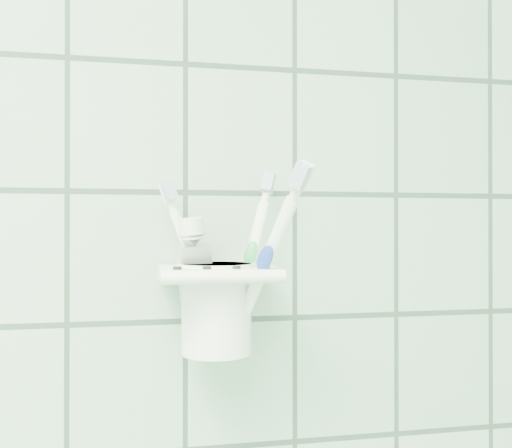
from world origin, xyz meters
TOP-DOWN VIEW (x-y plane):
  - holder_bracket at (0.65, 1.15)m, footprint 0.12×0.10m
  - cup at (0.65, 1.16)m, footprint 0.08×0.08m
  - toothbrush_pink at (0.66, 1.16)m, footprint 0.06×0.02m
  - toothbrush_blue at (0.66, 1.15)m, footprint 0.06×0.04m
  - toothbrush_orange at (0.66, 1.16)m, footprint 0.06×0.09m
  - toothpaste_tube at (0.63, 1.17)m, footprint 0.04×0.04m

SIDE VIEW (x-z plane):
  - cup at x=0.65m, z-range 1.23..1.32m
  - holder_bracket at x=0.65m, z-range 1.29..1.32m
  - toothpaste_tube at x=0.63m, z-range 1.24..1.38m
  - toothbrush_pink at x=0.66m, z-range 1.23..1.41m
  - toothbrush_blue at x=0.66m, z-range 1.23..1.42m
  - toothbrush_orange at x=0.66m, z-range 1.24..1.44m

